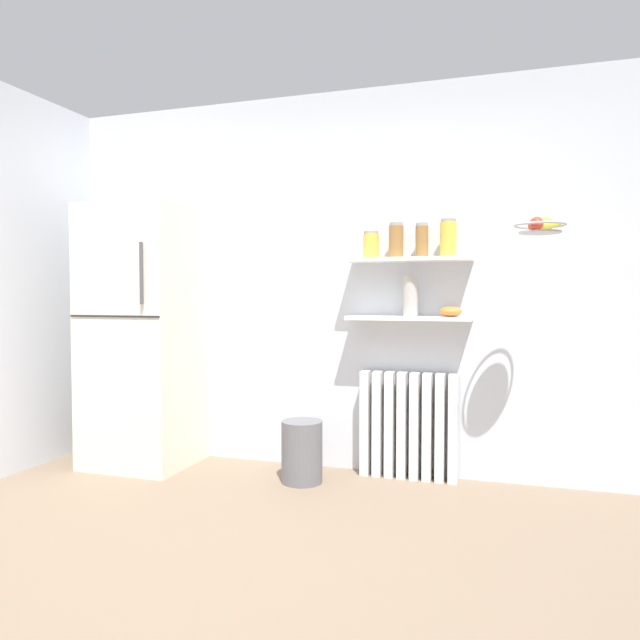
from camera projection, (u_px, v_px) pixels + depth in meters
name	position (u px, v px, depth m)	size (l,w,h in m)	color
ground_plane	(280.00, 563.00, 2.65)	(7.04, 7.04, 0.00)	#7A6651
back_wall	(363.00, 282.00, 4.08)	(7.04, 0.10, 2.60)	silver
refrigerator	(143.00, 336.00, 4.20)	(0.70, 0.67, 1.83)	silver
radiator	(409.00, 425.00, 3.89)	(0.64, 0.12, 0.70)	white
wall_shelf_lower	(408.00, 318.00, 3.83)	(0.81, 0.22, 0.03)	white
wall_shelf_upper	(409.00, 260.00, 3.81)	(0.81, 0.22, 0.03)	white
storage_jar_0	(371.00, 245.00, 3.88)	(0.11, 0.11, 0.18)	yellow
storage_jar_1	(396.00, 241.00, 3.83)	(0.09, 0.09, 0.23)	olive
storage_jar_2	(422.00, 240.00, 3.78)	(0.08, 0.08, 0.22)	olive
storage_jar_3	(448.00, 238.00, 3.73)	(0.11, 0.11, 0.24)	yellow
vase	(410.00, 296.00, 3.82)	(0.09, 0.09, 0.26)	#B2ADA8
shelf_bowl	(451.00, 312.00, 3.74)	(0.14, 0.14, 0.06)	orange
trash_bin	(302.00, 452.00, 3.80)	(0.27, 0.27, 0.40)	slate
hanging_fruit_basket	(541.00, 226.00, 3.21)	(0.28, 0.28, 0.09)	#B2B2B7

